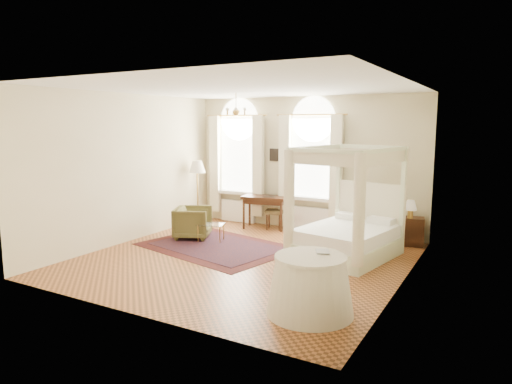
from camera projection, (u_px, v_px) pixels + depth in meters
The scene contains 18 objects.
ground at pixel (244, 259), 8.96m from camera, with size 6.00×6.00×0.00m, color #A65E30.
room_walls at pixel (243, 159), 8.67m from camera, with size 6.00×6.00×6.00m.
window_left at pixel (237, 167), 12.14m from camera, with size 1.62×0.27×3.29m.
window_right at pixel (311, 171), 11.12m from camera, with size 1.62×0.27×3.29m.
chandelier at pixel (236, 111), 10.00m from camera, with size 0.51×0.45×0.50m.
wall_pictures at pixel (308, 154), 11.20m from camera, with size 2.54×0.03×0.39m.
canopy_bed at pixel (346, 232), 9.06m from camera, with size 2.00×2.30×2.19m.
nightstand at pixel (413, 231), 9.94m from camera, with size 0.43×0.39×0.62m, color #371E0F.
nightstand_lamp at pixel (411, 206), 9.81m from camera, with size 0.27×0.27×0.39m.
writing_desk at pixel (265, 201), 11.49m from camera, with size 1.20×0.77×0.83m.
laptop at pixel (269, 196), 11.33m from camera, with size 0.30×0.20×0.02m, color black.
stool at pixel (274, 213), 11.46m from camera, with size 0.53×0.53×0.49m.
armchair at pixel (193, 223), 10.57m from camera, with size 0.78×0.81×0.73m, color #4D4721.
coffee_table at pixel (211, 226), 10.29m from camera, with size 0.68×0.57×0.40m.
floor_lamp at pixel (197, 170), 11.92m from camera, with size 0.43×0.43×1.68m.
oriental_rug at pixel (217, 246), 9.87m from camera, with size 3.53×2.87×0.01m.
side_table at pixel (310, 285), 6.34m from camera, with size 1.23×1.23×0.84m.
book at pixel (316, 251), 6.45m from camera, with size 0.19×0.25×0.02m, color black.
Camera 1 is at (4.44, -7.45, 2.64)m, focal length 32.00 mm.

